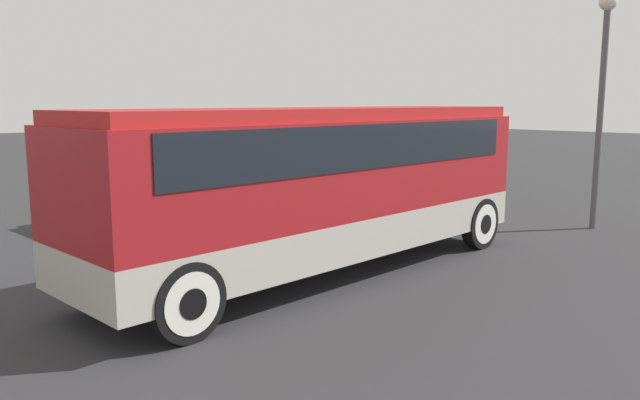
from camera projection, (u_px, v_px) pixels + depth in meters
ground_plane at (320, 272)px, 12.15m from camera, size 120.00×120.00×0.00m
tour_bus at (324, 174)px, 11.92m from camera, size 9.82×2.65×3.18m
parked_car_near at (135, 197)px, 17.06m from camera, size 4.23×1.90×1.41m
parked_car_mid at (263, 180)px, 20.34m from camera, size 4.73×1.90×1.52m
lamp_post at (603, 78)px, 15.73m from camera, size 0.44×0.44×5.95m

